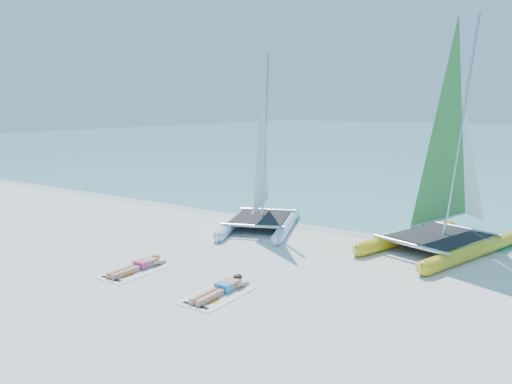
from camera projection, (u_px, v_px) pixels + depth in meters
ground at (259, 273)px, 12.92m from camera, size 140.00×140.00×0.00m
wet_sand_strip at (346, 230)px, 17.42m from camera, size 140.00×1.40×0.01m
catamaran_blue at (261, 175)px, 17.45m from camera, size 3.80×5.18×6.39m
catamaran_yellow at (452, 174)px, 14.91m from camera, size 4.01×5.80×7.21m
towel_a at (134, 271)px, 13.07m from camera, size 1.00×1.85×0.02m
sunbather_a at (139, 265)px, 13.21m from camera, size 0.37×1.73×0.26m
towel_b at (217, 295)px, 11.41m from camera, size 1.00×1.85×0.02m
sunbather_b at (222, 288)px, 11.55m from camera, size 0.37×1.73×0.26m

